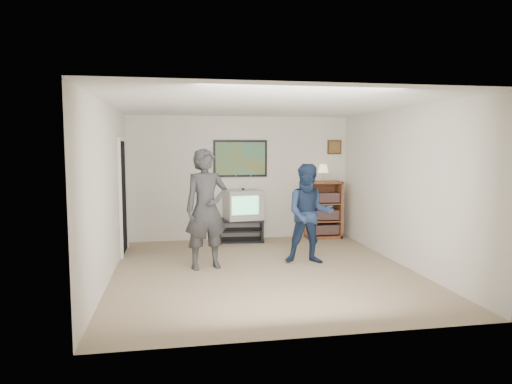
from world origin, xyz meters
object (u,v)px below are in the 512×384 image
object	(u,v)px
person_tall	(206,209)
bookshelf	(323,210)
person_short	(309,214)
crt_television	(243,204)
media_stand	(241,230)

from	to	relation	value
person_tall	bookshelf	bearing A→B (deg)	23.90
person_tall	person_short	size ratio (longest dim) A/B	1.15
person_short	crt_television	bearing A→B (deg)	124.69
crt_television	person_tall	bearing A→B (deg)	-121.39
crt_television	person_short	bearing A→B (deg)	-74.35
crt_television	bookshelf	size ratio (longest dim) A/B	0.59
media_stand	person_short	distance (m)	2.16
crt_television	person_tall	world-z (taller)	person_tall
media_stand	bookshelf	distance (m)	1.77
media_stand	person_tall	size ratio (longest dim) A/B	0.50
media_stand	bookshelf	xyz separation A→B (m)	(1.73, 0.05, 0.37)
bookshelf	media_stand	bearing A→B (deg)	-178.34
media_stand	person_short	bearing A→B (deg)	-60.52
bookshelf	person_short	size ratio (longest dim) A/B	0.73
media_stand	crt_television	distance (m)	0.52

